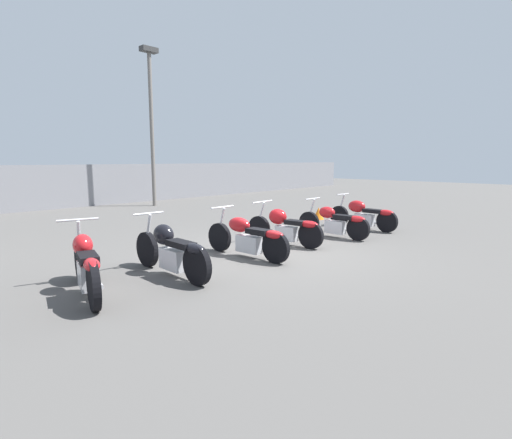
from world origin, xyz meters
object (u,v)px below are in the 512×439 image
object	(u,v)px
light_pole_left	(151,112)
motorcycle_slot_5	(363,214)
motorcycle_slot_2	(248,237)
motorcycle_slot_4	(334,222)
motorcycle_slot_1	(171,250)
motorcycle_slot_3	(285,227)
traffic_cone_near	(319,213)
motorcycle_slot_0	(86,266)

from	to	relation	value
light_pole_left	motorcycle_slot_5	bearing A→B (deg)	-85.15
motorcycle_slot_2	motorcycle_slot_4	size ratio (longest dim) A/B	1.07
light_pole_left	motorcycle_slot_1	world-z (taller)	light_pole_left
motorcycle_slot_2	motorcycle_slot_5	xyz separation A→B (m)	(4.56, -0.09, 0.01)
motorcycle_slot_3	traffic_cone_near	xyz separation A→B (m)	(3.82, 1.67, -0.22)
motorcycle_slot_0	traffic_cone_near	world-z (taller)	motorcycle_slot_0
motorcycle_slot_2	traffic_cone_near	bearing A→B (deg)	18.34
motorcycle_slot_1	motorcycle_slot_4	size ratio (longest dim) A/B	1.09
traffic_cone_near	motorcycle_slot_5	bearing A→B (deg)	-109.44
motorcycle_slot_3	motorcycle_slot_5	xyz separation A→B (m)	(3.13, -0.29, -0.00)
motorcycle_slot_5	light_pole_left	bearing A→B (deg)	98.13
motorcycle_slot_1	motorcycle_slot_2	bearing A→B (deg)	1.70
light_pole_left	traffic_cone_near	xyz separation A→B (m)	(1.48, -7.29, -3.65)
motorcycle_slot_1	motorcycle_slot_3	world-z (taller)	motorcycle_slot_1
motorcycle_slot_0	motorcycle_slot_4	xyz separation A→B (m)	(6.18, -0.26, -0.05)
light_pole_left	motorcycle_slot_0	distance (m)	11.92
motorcycle_slot_2	motorcycle_slot_4	xyz separation A→B (m)	(2.98, -0.14, -0.02)
motorcycle_slot_0	motorcycle_slot_3	distance (m)	4.63
motorcycle_slot_0	motorcycle_slot_5	world-z (taller)	motorcycle_slot_0
motorcycle_slot_3	light_pole_left	bearing A→B (deg)	71.00
motorcycle_slot_2	motorcycle_slot_5	size ratio (longest dim) A/B	1.01
motorcycle_slot_0	motorcycle_slot_5	size ratio (longest dim) A/B	0.97
motorcycle_slot_0	motorcycle_slot_2	size ratio (longest dim) A/B	0.96
motorcycle_slot_3	traffic_cone_near	distance (m)	4.18
motorcycle_slot_3	motorcycle_slot_4	world-z (taller)	motorcycle_slot_3
motorcycle_slot_1	motorcycle_slot_5	distance (m)	6.35
motorcycle_slot_1	motorcycle_slot_2	xyz separation A→B (m)	(1.79, -0.04, -0.02)
motorcycle_slot_2	motorcycle_slot_4	world-z (taller)	motorcycle_slot_2
light_pole_left	motorcycle_slot_0	world-z (taller)	light_pole_left
light_pole_left	traffic_cone_near	distance (m)	8.29
motorcycle_slot_1	motorcycle_slot_2	size ratio (longest dim) A/B	1.02
motorcycle_slot_5	motorcycle_slot_2	bearing A→B (deg)	-177.87
motorcycle_slot_4	traffic_cone_near	world-z (taller)	motorcycle_slot_4
motorcycle_slot_4	motorcycle_slot_5	bearing A→B (deg)	0.90
motorcycle_slot_2	motorcycle_slot_4	distance (m)	2.99
motorcycle_slot_2	motorcycle_slot_5	world-z (taller)	motorcycle_slot_2
motorcycle_slot_2	motorcycle_slot_3	distance (m)	1.45
motorcycle_slot_0	motorcycle_slot_1	bearing A→B (deg)	13.98
motorcycle_slot_4	light_pole_left	bearing A→B (deg)	84.19
motorcycle_slot_0	motorcycle_slot_5	xyz separation A→B (m)	(7.76, -0.21, -0.02)
light_pole_left	motorcycle_slot_1	xyz separation A→B (m)	(-5.56, -9.13, -3.42)
motorcycle_slot_4	traffic_cone_near	xyz separation A→B (m)	(2.27, 2.01, -0.19)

